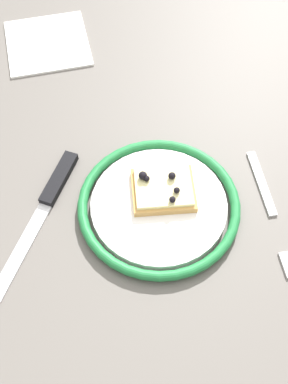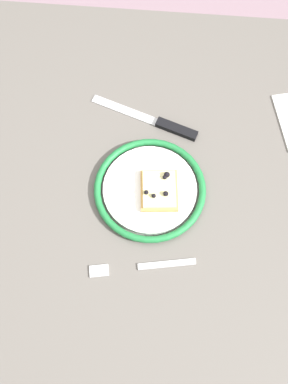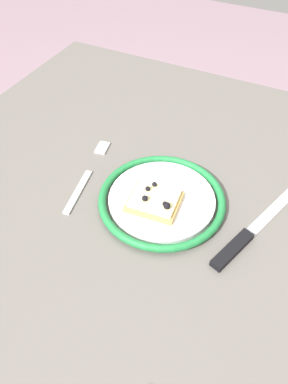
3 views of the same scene
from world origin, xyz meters
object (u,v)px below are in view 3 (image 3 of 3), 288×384
Objects in this scene: plate at (162,200)px; pizza_slice_near at (154,201)px; fork at (88,174)px; dining_table at (153,229)px; knife at (244,238)px.

plate is 0.02m from pizza_slice_near.
plate reaches higher than fork.
dining_table is 4.09× the size of knife.
knife reaches higher than dining_table.
dining_table is 0.20m from knife.
pizza_slice_near is 0.16m from knife.
fork is at bearing -179.09° from dining_table.
knife is at bearing -5.29° from plate.
dining_table is 4.75× the size of fork.
plate reaches higher than dining_table.
dining_table is 0.17m from fork.
fork is at bearing 171.54° from pizza_slice_near.
dining_table is at bearing 161.85° from plate.
fork is (-0.15, 0.02, -0.02)m from pizza_slice_near.
fork is (-0.16, 0.00, -0.01)m from plate.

